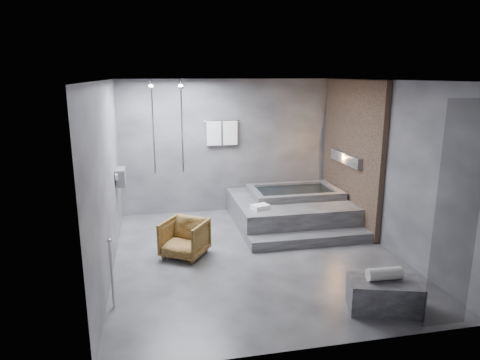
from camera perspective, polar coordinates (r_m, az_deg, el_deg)
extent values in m
plane|color=#2F2F32|center=(7.12, 2.14, -10.01)|extent=(5.00, 5.00, 0.00)
cube|color=#4F4F52|center=(6.51, 2.36, 13.15)|extent=(4.50, 5.00, 0.04)
cube|color=#3A3A3F|center=(9.08, -1.54, 4.48)|extent=(4.50, 0.04, 2.80)
cube|color=#3A3A3F|center=(4.38, 10.12, -6.10)|extent=(4.50, 0.04, 2.80)
cube|color=#3A3A3F|center=(6.52, -17.32, 0.11)|extent=(0.04, 5.00, 2.80)
cube|color=#3A3A3F|center=(7.53, 19.12, 1.76)|extent=(0.04, 5.00, 2.80)
cube|color=#896850|center=(8.58, 14.57, 3.49)|extent=(0.10, 2.40, 2.78)
cube|color=#FF9938|center=(8.56, 14.05, 2.82)|extent=(0.14, 1.20, 0.20)
cube|color=gray|center=(7.94, -15.61, 0.40)|extent=(0.16, 0.42, 0.30)
imported|color=beige|center=(7.85, -15.56, -0.09)|extent=(0.08, 0.08, 0.21)
imported|color=beige|center=(8.05, -15.46, 0.06)|extent=(0.07, 0.07, 0.15)
cylinder|color=silver|center=(8.44, -7.77, 7.08)|extent=(0.04, 0.04, 1.80)
cylinder|color=silver|center=(8.42, -11.52, 6.91)|extent=(0.04, 0.04, 1.80)
cylinder|color=silver|center=(8.92, -2.45, 7.88)|extent=(0.75, 0.02, 0.02)
cube|color=white|center=(8.90, -3.50, 6.23)|extent=(0.30, 0.06, 0.50)
cube|color=white|center=(8.96, -1.34, 6.30)|extent=(0.30, 0.06, 0.50)
cylinder|color=silver|center=(5.69, -16.72, -12.03)|extent=(0.04, 0.04, 0.90)
cube|color=black|center=(5.26, 26.91, -4.61)|extent=(0.55, 0.01, 2.60)
cube|color=#353537|center=(8.61, 6.67, -4.02)|extent=(2.20, 2.00, 0.50)
cube|color=#353537|center=(7.62, 9.42, -7.81)|extent=(2.20, 0.36, 0.18)
cube|color=#2E2E30|center=(5.83, 18.66, -14.36)|extent=(0.97, 0.71, 0.39)
imported|color=#442C11|center=(7.04, -7.41, -7.71)|extent=(0.91, 0.91, 0.61)
cylinder|color=silver|center=(5.74, 18.68, -11.77)|extent=(0.44, 0.18, 0.16)
cube|color=white|center=(7.81, 2.75, -3.59)|extent=(0.35, 0.30, 0.08)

